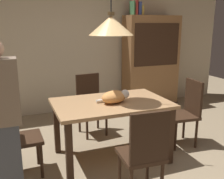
{
  "coord_description": "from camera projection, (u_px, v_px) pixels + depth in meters",
  "views": [
    {
      "loc": [
        -1.24,
        -2.29,
        1.66
      ],
      "look_at": [
        -0.06,
        0.74,
        0.85
      ],
      "focal_mm": 41.33,
      "sensor_mm": 36.0,
      "label": 1
    }
  ],
  "objects": [
    {
      "name": "ground",
      "position": [
        141.0,
        177.0,
        2.91
      ],
      "size": [
        10.0,
        10.0,
        0.0
      ],
      "primitive_type": "plane",
      "color": "#998466"
    },
    {
      "name": "back_wall",
      "position": [
        79.0,
        37.0,
        4.95
      ],
      "size": [
        6.4,
        0.1,
        2.9
      ],
      "primitive_type": "cube",
      "color": "beige",
      "rests_on": "ground"
    },
    {
      "name": "dining_table",
      "position": [
        111.0,
        110.0,
        3.19
      ],
      "size": [
        1.4,
        0.9,
        0.75
      ],
      "color": "tan",
      "rests_on": "ground"
    },
    {
      "name": "chair_far_back",
      "position": [
        90.0,
        101.0,
        4.01
      ],
      "size": [
        0.44,
        0.44,
        0.93
      ],
      "color": "#382316",
      "rests_on": "ground"
    },
    {
      "name": "chair_right_side",
      "position": [
        186.0,
        110.0,
        3.61
      ],
      "size": [
        0.44,
        0.44,
        0.93
      ],
      "color": "#382316",
      "rests_on": "ground"
    },
    {
      "name": "chair_left_side",
      "position": [
        15.0,
        133.0,
        2.82
      ],
      "size": [
        0.41,
        0.41,
        0.93
      ],
      "color": "#382316",
      "rests_on": "ground"
    },
    {
      "name": "chair_near_front",
      "position": [
        144.0,
        151.0,
        2.43
      ],
      "size": [
        0.42,
        0.42,
        0.93
      ],
      "color": "#382316",
      "rests_on": "ground"
    },
    {
      "name": "cat_sleeping",
      "position": [
        115.0,
        97.0,
        3.11
      ],
      "size": [
        0.41,
        0.32,
        0.16
      ],
      "color": "#E59951",
      "rests_on": "dining_table"
    },
    {
      "name": "pendant_lamp",
      "position": [
        111.0,
        25.0,
        2.94
      ],
      "size": [
        0.52,
        0.52,
        1.3
      ],
      "color": "#E5B775"
    },
    {
      "name": "hutch_bookcase",
      "position": [
        151.0,
        64.0,
        5.29
      ],
      "size": [
        1.12,
        0.45,
        1.85
      ],
      "color": "olive",
      "rests_on": "ground"
    },
    {
      "name": "book_green_slim",
      "position": [
        132.0,
        8.0,
        4.87
      ],
      "size": [
        0.03,
        0.2,
        0.26
      ],
      "primitive_type": "cube",
      "color": "#427A4C",
      "rests_on": "hutch_bookcase"
    },
    {
      "name": "book_red_tall",
      "position": [
        135.0,
        7.0,
        4.88
      ],
      "size": [
        0.04,
        0.22,
        0.28
      ],
      "primitive_type": "cube",
      "color": "#B73833",
      "rests_on": "hutch_bookcase"
    },
    {
      "name": "book_blue_wide",
      "position": [
        138.0,
        9.0,
        4.91
      ],
      "size": [
        0.06,
        0.24,
        0.24
      ],
      "primitive_type": "cube",
      "color": "#384C93",
      "rests_on": "hutch_bookcase"
    },
    {
      "name": "book_yellow_short",
      "position": [
        141.0,
        10.0,
        4.94
      ],
      "size": [
        0.04,
        0.2,
        0.18
      ],
      "primitive_type": "cube",
      "color": "gold",
      "rests_on": "hutch_bookcase"
    },
    {
      "name": "person_standing",
      "position": [
        1.0,
        123.0,
        2.39
      ],
      "size": [
        0.36,
        0.22,
        1.55
      ],
      "color": "#4C515B",
      "rests_on": "ground"
    }
  ]
}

